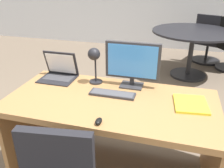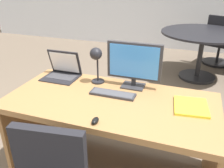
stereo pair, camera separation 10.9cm
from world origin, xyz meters
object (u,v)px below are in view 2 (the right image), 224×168
(book, at_px, (191,107))
(meeting_chair_far, at_px, (219,45))
(desk_lamp, at_px, (96,58))
(meeting_table, at_px, (202,44))
(monitor, at_px, (134,63))
(laptop, at_px, (63,69))
(keyboard, at_px, (113,94))
(desk, at_px, (112,116))
(mouse, at_px, (95,121))

(book, height_order, meeting_chair_far, meeting_chair_far)
(desk_lamp, relative_size, book, 1.11)
(meeting_table, xyz_separation_m, meeting_chair_far, (0.33, 0.82, -0.22))
(monitor, distance_m, desk_lamp, 0.34)
(laptop, xyz_separation_m, keyboard, (0.59, -0.22, -0.07))
(desk, relative_size, meeting_table, 1.26)
(mouse, xyz_separation_m, desk_lamp, (-0.24, 0.60, 0.23))
(book, bearing_deg, desk_lamp, 168.18)
(laptop, height_order, mouse, laptop)
(desk_lamp, bearing_deg, book, -11.82)
(desk, xyz_separation_m, meeting_chair_far, (1.04, 3.26, -0.15))
(laptop, bearing_deg, book, -10.28)
(keyboard, bearing_deg, laptop, 159.33)
(keyboard, distance_m, meeting_table, 2.52)
(desk, bearing_deg, desk_lamp, 136.06)
(mouse, distance_m, desk_lamp, 0.69)
(desk, height_order, meeting_table, meeting_table)
(monitor, relative_size, meeting_chair_far, 0.50)
(monitor, relative_size, mouse, 6.03)
(book, distance_m, meeting_chair_far, 3.27)
(desk, distance_m, meeting_table, 2.55)
(desk, relative_size, laptop, 5.16)
(monitor, relative_size, meeting_table, 0.35)
(desk, distance_m, book, 0.65)
(desk, bearing_deg, mouse, -87.85)
(book, distance_m, meeting_table, 2.41)
(desk, bearing_deg, monitor, 65.88)
(book, bearing_deg, keyboard, -179.79)
(keyboard, height_order, meeting_chair_far, meeting_chair_far)
(keyboard, distance_m, desk_lamp, 0.37)
(laptop, relative_size, book, 1.07)
(laptop, bearing_deg, monitor, -0.57)
(desk_lamp, bearing_deg, mouse, -68.47)
(monitor, xyz_separation_m, mouse, (-0.10, -0.64, -0.21))
(desk, distance_m, mouse, 0.44)
(keyboard, relative_size, meeting_chair_far, 0.40)
(book, bearing_deg, monitor, 157.14)
(monitor, distance_m, laptop, 0.73)
(desk, bearing_deg, meeting_table, 73.84)
(desk, xyz_separation_m, laptop, (-0.60, 0.26, 0.26))
(mouse, height_order, desk_lamp, desk_lamp)
(monitor, relative_size, keyboard, 1.25)
(keyboard, relative_size, book, 1.25)
(desk, distance_m, monitor, 0.49)
(keyboard, bearing_deg, meeting_chair_far, 72.02)
(keyboard, bearing_deg, book, 0.21)
(book, bearing_deg, meeting_chair_far, 82.63)
(keyboard, height_order, book, keyboard)
(keyboard, xyz_separation_m, meeting_table, (0.71, 2.41, -0.13))
(mouse, xyz_separation_m, book, (0.61, 0.43, -0.01))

